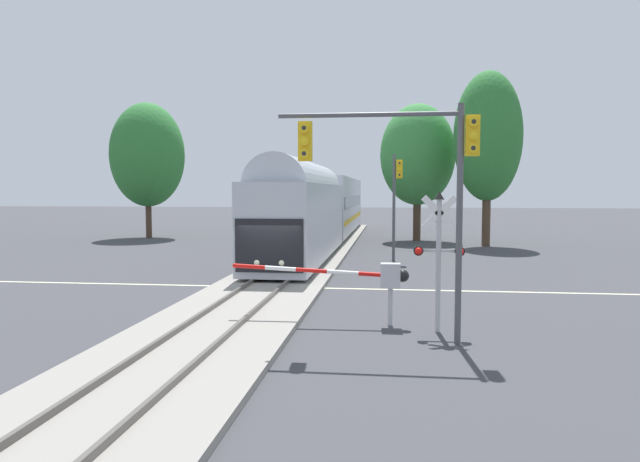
# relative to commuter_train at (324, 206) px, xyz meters

# --- Properties ---
(ground_plane) EXTENTS (220.00, 220.00, 0.00)m
(ground_plane) POSITION_rel_commuter_train_xyz_m (-0.00, -18.75, -2.78)
(ground_plane) COLOR #3D3D42
(road_centre_stripe) EXTENTS (44.00, 0.20, 0.01)m
(road_centre_stripe) POSITION_rel_commuter_train_xyz_m (-0.00, -18.75, -2.78)
(road_centre_stripe) COLOR beige
(road_centre_stripe) RESTS_ON ground
(railway_track) EXTENTS (4.40, 80.00, 0.32)m
(railway_track) POSITION_rel_commuter_train_xyz_m (-0.00, -18.75, -2.68)
(railway_track) COLOR gray
(railway_track) RESTS_ON ground
(commuter_train) EXTENTS (3.04, 40.87, 5.16)m
(commuter_train) POSITION_rel_commuter_train_xyz_m (0.00, 0.00, 0.00)
(commuter_train) COLOR #B2B7C1
(commuter_train) RESTS_ON railway_track
(crossing_gate_near) EXTENTS (5.16, 0.40, 1.80)m
(crossing_gate_near) POSITION_rel_commuter_train_xyz_m (4.30, -24.90, -1.37)
(crossing_gate_near) COLOR #B7B7BC
(crossing_gate_near) RESTS_ON ground
(crossing_signal_mast) EXTENTS (1.36, 0.44, 3.85)m
(crossing_signal_mast) POSITION_rel_commuter_train_xyz_m (6.09, -25.53, -0.43)
(crossing_signal_mast) COLOR #B2B2B7
(crossing_signal_mast) RESTS_ON ground
(traffic_signal_near_right) EXTENTS (5.03, 0.38, 6.03)m
(traffic_signal_near_right) POSITION_rel_commuter_train_xyz_m (5.20, -26.73, 1.78)
(traffic_signal_near_right) COLOR #4C4C51
(traffic_signal_near_right) RESTS_ON ground
(traffic_signal_far_side) EXTENTS (0.53, 0.38, 5.83)m
(traffic_signal_far_side) POSITION_rel_commuter_train_xyz_m (5.07, -9.49, 1.12)
(traffic_signal_far_side) COLOR #4C4C51
(traffic_signal_far_side) RESTS_ON ground
(elm_centre_background) EXTENTS (5.70, 5.70, 10.46)m
(elm_centre_background) POSITION_rel_commuter_train_xyz_m (6.77, 3.88, 3.81)
(elm_centre_background) COLOR #4C3828
(elm_centre_background) RESTS_ON ground
(oak_far_right) EXTENTS (4.65, 4.65, 12.05)m
(oak_far_right) POSITION_rel_commuter_train_xyz_m (11.36, -0.01, 4.78)
(oak_far_right) COLOR #4C3828
(oak_far_right) RESTS_ON ground
(pine_left_background) EXTENTS (5.94, 5.94, 10.95)m
(pine_left_background) POSITION_rel_commuter_train_xyz_m (-14.89, 4.03, 3.96)
(pine_left_background) COLOR #4C3828
(pine_left_background) RESTS_ON ground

